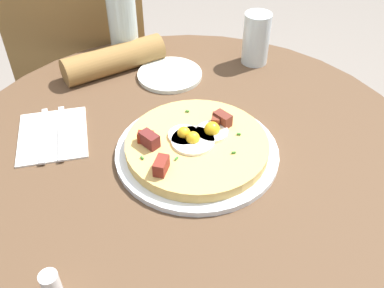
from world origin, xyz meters
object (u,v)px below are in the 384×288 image
Objects in this scene: salt_shaker at (51,285)px; fork at (61,132)px; bread_plate at (170,75)px; pizza_plate at (197,152)px; dining_table at (188,203)px; person_seated at (88,83)px; water_glass at (256,39)px; breakfast_pizza at (196,144)px; knife at (44,135)px; water_bottle at (123,22)px.

fork is at bearing 89.80° from salt_shaker.
bread_plate is at bearing -56.56° from fork.
pizza_plate reaches higher than bread_plate.
salt_shaker is at bearing -136.23° from pizza_plate.
salt_shaker is at bearing -132.36° from dining_table.
water_glass is at bearing -32.47° from person_seated.
breakfast_pizza is 0.30m from bread_plate.
salt_shaker reaches higher than bread_plate.
pizza_plate reaches higher than knife.
breakfast_pizza reaches higher than salt_shaker.
bread_plate is (0.23, -0.32, 0.20)m from person_seated.
water_bottle is at bearing -30.18° from fork.
dining_table is at bearing -77.16° from water_bottle.
pizza_plate is at bearing -124.29° from water_glass.
pizza_plate is at bearing -69.18° from person_seated.
pizza_plate is 1.60× the size of water_bottle.
salt_shaker is (-0.27, -0.26, -0.00)m from breakfast_pizza.
pizza_plate is at bearing -75.61° from water_bottle.
water_bottle is at bearing -57.82° from person_seated.
person_seated is 8.60× the size of water_glass.
breakfast_pizza is 1.75× the size of bread_plate.
fork is at bearing 156.59° from breakfast_pizza.
person_seated is 0.69m from breakfast_pizza.
fork is 1.00× the size of knife.
water_glass is 0.34m from water_bottle.
dining_table is at bearing -112.40° from fork.
water_bottle is (-0.09, 0.39, 0.27)m from dining_table.
breakfast_pizza is 0.29m from fork.
pizza_plate is 0.30m from bread_plate.
water_bottle is at bearing 102.84° from dining_table.
person_seated reaches higher than water_bottle.
person_seated reaches higher than knife.
breakfast_pizza is at bearing 44.02° from salt_shaker.
fork is (-0.03, -0.50, 0.20)m from person_seated.
person_seated is 4.02× the size of breakfast_pizza.
salt_shaker is (-0.25, -0.28, 0.19)m from dining_table.
person_seated is 0.60m from water_glass.
bread_plate is at bearing -59.84° from knife.
water_glass is 2.76× the size of salt_shaker.
water_bottle reaches higher than dining_table.
person_seated is 0.54m from knife.
person_seated reaches higher than dining_table.
knife is at bearing -97.95° from person_seated.
bread_plate is 0.32m from fork.
pizza_plate is 0.43m from water_bottle.
person_seated is at bearing 110.74° from breakfast_pizza.
person_seated is 0.90m from salt_shaker.
fork is at bearing -118.83° from water_bottle.
dining_table is 3.52× the size of breakfast_pizza.
dining_table is at bearing 47.64° from salt_shaker.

